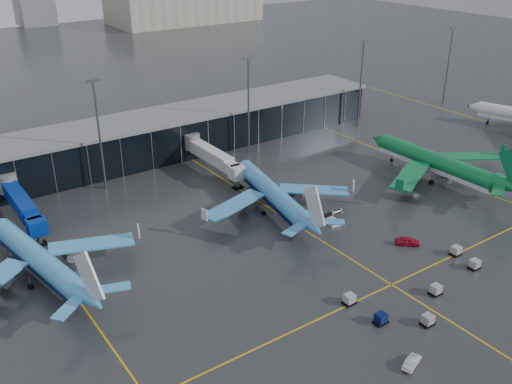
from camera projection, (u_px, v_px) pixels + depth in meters
ground at (291, 264)px, 102.46m from camera, size 600.00×600.00×0.00m
terminal_pier at (142, 139)px, 146.13m from camera, size 142.00×17.00×10.70m
jet_bridges at (21, 204)px, 114.25m from camera, size 94.00×27.50×7.20m
flood_masts at (179, 116)px, 136.25m from camera, size 203.00×0.50×25.50m
distant_hangars at (68, 14)px, 324.88m from camera, size 260.00×71.00×22.00m
taxi_lines at (297, 225)px, 115.51m from camera, size 220.00×120.00×0.02m
airliner_arkefly at (35, 246)px, 95.87m from camera, size 41.59×45.63×12.40m
airliner_klm_near at (272, 183)px, 119.61m from camera, size 42.49×46.32×12.34m
airliner_aer_lingus at (436, 152)px, 134.19m from camera, size 39.13×44.54×13.65m
baggage_carts at (423, 289)px, 94.10m from camera, size 28.76×12.24×1.70m
mobile_airstair at (332, 220)px, 115.92m from camera, size 2.55×3.43×3.45m
service_van_red at (408, 241)px, 108.28m from camera, size 4.73×4.43×1.58m
service_van_white at (412, 362)px, 78.55m from camera, size 4.22×2.62×1.31m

